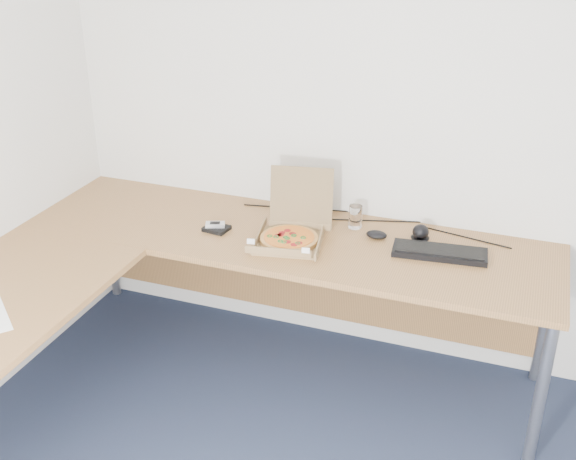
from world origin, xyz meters
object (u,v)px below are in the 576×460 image
at_px(desk, 183,271).
at_px(wallet, 217,228).
at_px(keyboard, 440,252).
at_px(drinking_glass, 355,217).
at_px(pizza_box, 290,234).

bearing_deg(desk, wallet, 91.17).
bearing_deg(desk, keyboard, 24.60).
distance_m(drinking_glass, wallet, 0.66).
relative_size(desk, wallet, 22.37).
distance_m(desk, keyboard, 1.13).
xyz_separation_m(pizza_box, keyboard, (0.67, 0.10, -0.02)).
bearing_deg(wallet, keyboard, 14.04).
height_order(pizza_box, wallet, pizza_box).
height_order(drinking_glass, keyboard, drinking_glass).
distance_m(keyboard, wallet, 1.04).
bearing_deg(wallet, pizza_box, 9.80).
xyz_separation_m(pizza_box, drinking_glass, (0.24, 0.25, 0.02)).
height_order(desk, pizza_box, pizza_box).
bearing_deg(keyboard, drinking_glass, 155.11).
bearing_deg(drinking_glass, desk, -134.22).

